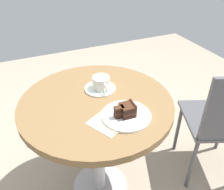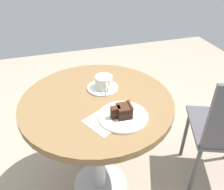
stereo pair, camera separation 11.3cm
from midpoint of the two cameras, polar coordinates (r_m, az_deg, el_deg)
The scene contains 9 objects.
ground_plane at distance 1.67m, azimuth -0.74°, elevation -20.97°, with size 4.40×4.40×0.01m, color gray.
cafe_table at distance 1.24m, azimuth -0.93°, elevation -5.45°, with size 0.76×0.76×0.69m.
saucer at distance 1.25m, azimuth 0.34°, elevation 1.67°, with size 0.16×0.16×0.01m.
coffee_cup at distance 1.23m, azimuth 0.67°, elevation 3.07°, with size 0.12×0.09×0.07m.
teaspoon at distance 1.21m, azimuth 0.01°, elevation 0.84°, with size 0.02×0.10×0.00m.
cake_plate at distance 1.06m, azimuth 5.74°, elevation -5.30°, with size 0.22×0.22×0.01m.
cake_slice at distance 1.03m, azimuth 5.78°, elevation -4.00°, with size 0.07×0.09×0.06m.
fork at distance 1.10m, azimuth 6.98°, elevation -2.98°, with size 0.04×0.14×0.00m.
napkin at distance 1.04m, azimuth 1.67°, elevation -6.19°, with size 0.20×0.21×0.00m.
Camera 2 is at (0.94, -0.20, 1.36)m, focal length 38.00 mm.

